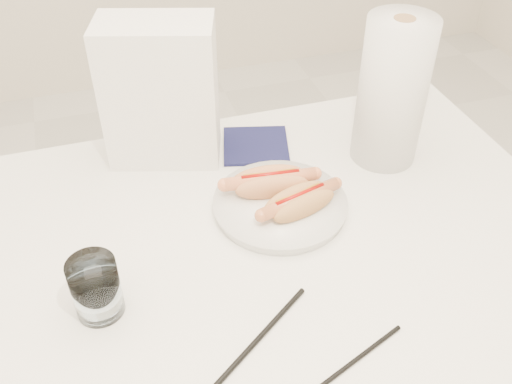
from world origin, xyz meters
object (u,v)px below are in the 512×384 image
object	(u,v)px
napkin_box	(160,93)
hotdog_right	(299,202)
table	(232,282)
paper_towel_roll	(392,92)
hotdog_left	(270,182)
water_glass	(96,288)
plate	(280,206)

from	to	relation	value
napkin_box	hotdog_right	bearing A→B (deg)	-38.13
table	hotdog_right	size ratio (longest dim) A/B	7.79
paper_towel_roll	napkin_box	bearing A→B (deg)	161.93
hotdog_left	paper_towel_roll	world-z (taller)	paper_towel_roll
water_glass	paper_towel_roll	size ratio (longest dim) A/B	0.34
water_glass	paper_towel_roll	bearing A→B (deg)	21.48
water_glass	hotdog_left	bearing A→B (deg)	27.22
plate	napkin_box	world-z (taller)	napkin_box
napkin_box	hotdog_left	bearing A→B (deg)	-35.47
napkin_box	paper_towel_roll	xyz separation A→B (m)	(0.40, -0.13, 0.00)
plate	napkin_box	distance (m)	0.30
water_glass	napkin_box	size ratio (longest dim) A/B	0.35
water_glass	napkin_box	distance (m)	0.40
hotdog_right	water_glass	bearing A→B (deg)	-179.29
water_glass	paper_towel_roll	world-z (taller)	paper_towel_roll
table	water_glass	distance (m)	0.24
hotdog_left	water_glass	world-z (taller)	water_glass
hotdog_right	paper_towel_roll	size ratio (longest dim) A/B	0.55
water_glass	napkin_box	xyz separation A→B (m)	(0.17, 0.35, 0.09)
plate	hotdog_right	world-z (taller)	hotdog_right
table	napkin_box	distance (m)	0.37
hotdog_right	napkin_box	world-z (taller)	napkin_box
table	water_glass	world-z (taller)	water_glass
hotdog_right	paper_towel_roll	world-z (taller)	paper_towel_roll
table	napkin_box	size ratio (longest dim) A/B	4.39
napkin_box	plate	bearing A→B (deg)	-38.52
hotdog_left	water_glass	bearing A→B (deg)	-146.56
plate	hotdog_left	distance (m)	0.05
hotdog_right	table	bearing A→B (deg)	-174.27
plate	napkin_box	xyz separation A→B (m)	(-0.16, 0.23, 0.13)
plate	hotdog_left	xyz separation A→B (m)	(-0.01, 0.03, 0.03)
table	plate	distance (m)	0.16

